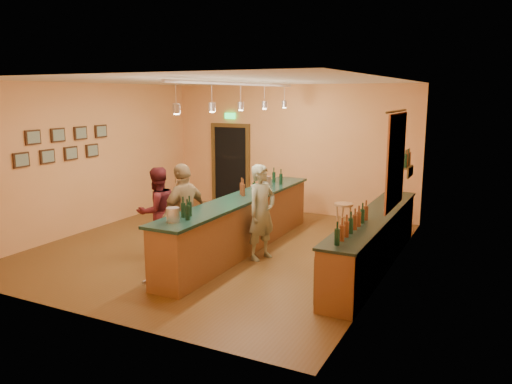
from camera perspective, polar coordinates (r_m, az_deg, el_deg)
The scene contains 17 objects.
floor at distance 9.90m, azimuth -4.12°, elevation -6.29°, with size 7.00×7.00×0.00m, color brown.
ceiling at distance 9.46m, azimuth -4.40°, elevation 12.55°, with size 6.50×7.00×0.02m, color silver.
wall_back at distance 12.66m, azimuth 3.90°, elevation 4.92°, with size 6.50×0.02×3.20m, color #E29854.
wall_front at distance 6.83m, azimuth -19.44°, elevation -0.98°, with size 6.50×0.02×3.20m, color #E29854.
wall_left at distance 11.54m, azimuth -18.29°, elevation 3.80°, with size 0.02×7.00×3.20m, color #E29854.
wall_right at distance 8.38m, azimuth 15.22°, elevation 1.41°, with size 0.02×7.00×3.20m, color #E29854.
doorway at distance 13.43m, azimuth -2.88°, elevation 3.26°, with size 1.15×0.09×2.48m.
tapestry at distance 8.74m, azimuth 15.70°, elevation 3.42°, with size 0.03×1.40×1.60m, color maroon.
bottle_shelf at distance 10.24m, azimuth 16.95°, elevation 3.38°, with size 0.17×0.55×0.54m.
picture_grid at distance 10.96m, azimuth -21.01°, elevation 5.10°, with size 0.06×2.20×0.70m, color #382111, non-canonical shape.
back_counter at distance 8.85m, azimuth 13.30°, elevation -5.39°, with size 0.60×4.55×1.27m.
tasting_bar at distance 9.51m, azimuth -1.69°, elevation -3.20°, with size 0.73×5.10×1.38m.
pendant_track at distance 9.21m, azimuth -1.76°, elevation 11.27°, with size 0.11×4.60×0.50m.
bartender at distance 8.99m, azimuth 0.65°, elevation -2.34°, with size 0.63×0.41×1.73m, color gray.
customer_a at distance 9.42m, azimuth -11.21°, elevation -2.18°, with size 0.80×0.63×1.65m, color #59191E.
customer_b at distance 8.82m, azimuth -8.18°, elevation -2.51°, with size 1.05×0.44×1.79m, color #997A51.
bar_stool at distance 10.29m, azimuth 9.97°, elevation -2.07°, with size 0.38×0.38×0.78m.
Camera 1 is at (4.85, -8.11, 2.95)m, focal length 35.00 mm.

